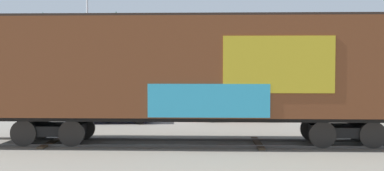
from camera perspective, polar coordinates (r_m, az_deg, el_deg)
ground_plane at (r=16.34m, az=-3.27°, el=-7.41°), size 260.00×260.00×0.00m
track at (r=16.45m, az=-5.04°, el=-7.22°), size 59.99×5.19×0.08m
freight_car at (r=16.10m, az=0.57°, el=2.08°), size 16.50×4.02×4.70m
flagpole at (r=27.58m, az=-13.44°, el=9.58°), size 0.61×1.50×10.07m
hillside at (r=87.19m, az=-1.80°, el=3.22°), size 139.20×32.07×12.69m
parked_car_blue at (r=22.88m, az=-10.26°, el=-2.64°), size 4.37×2.07×1.53m
parked_car_red at (r=23.46m, az=6.05°, el=-2.43°), size 4.32×2.02×1.62m
parked_car_tan at (r=25.07m, az=20.84°, el=-2.14°), size 4.77×2.03×1.75m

